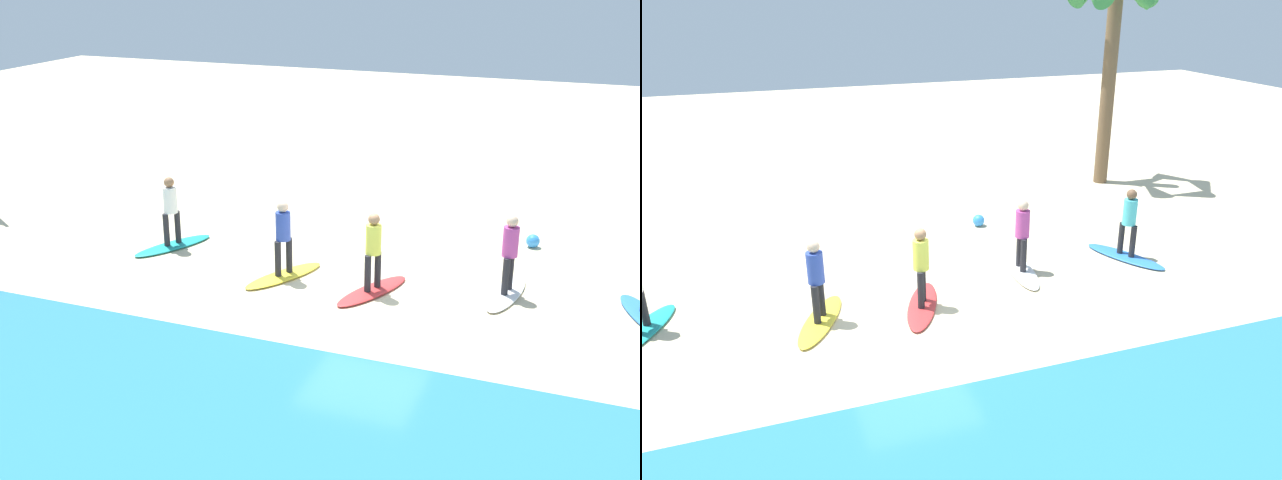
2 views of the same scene
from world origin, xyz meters
The scene contains 10 objects.
ground_plane centered at (0.00, 0.00, 0.00)m, with size 60.00×60.00×0.00m, color beige.
surfboard_white centered at (-2.80, -0.70, 0.04)m, with size 2.10×0.56×0.09m, color white.
surfer_white centered at (-2.80, -0.70, 1.04)m, with size 0.32×0.46×1.64m.
surfboard_red centered at (-0.20, 0.18, 0.04)m, with size 2.10×0.56×0.09m, color red.
surfer_red centered at (-0.20, 0.18, 1.04)m, with size 0.32×0.44×1.64m.
surfboard_yellow centered at (1.83, 0.10, 0.04)m, with size 2.10×0.56×0.09m, color yellow.
surfer_yellow centered at (1.83, 0.10, 1.04)m, with size 0.32×0.43×1.64m.
surfboard_teal centered at (5.04, -0.64, 0.04)m, with size 2.10×0.56×0.09m, color teal.
surfer_teal centered at (5.04, -0.64, 1.04)m, with size 0.32×0.43×1.64m.
beach_ball centered at (-2.95, -3.76, 0.16)m, with size 0.32×0.32×0.32m, color #338CE5.
Camera 1 is at (-4.64, 14.50, 6.67)m, focal length 44.35 mm.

